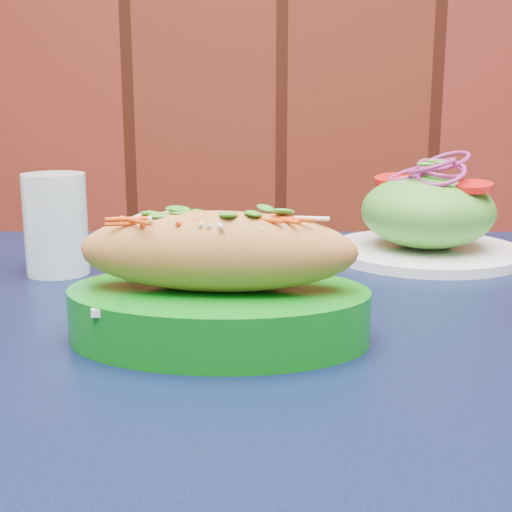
{
  "coord_description": "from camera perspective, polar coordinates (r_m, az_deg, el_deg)",
  "views": [
    {
      "loc": [
        0.37,
        1.1,
        0.95
      ],
      "look_at": [
        0.36,
        1.71,
        0.81
      ],
      "focal_mm": 50.0,
      "sensor_mm": 36.0,
      "label": 1
    }
  ],
  "objects": [
    {
      "name": "cafe_table",
      "position": [
        0.7,
        0.13,
        -11.27
      ],
      "size": [
        0.81,
        0.81,
        0.75
      ],
      "rotation": [
        0.0,
        0.0,
        0.02
      ],
      "color": "black",
      "rests_on": "ground"
    },
    {
      "name": "banh_mi_basket",
      "position": [
        0.59,
        -3.05,
        -2.42
      ],
      "size": [
        0.26,
        0.18,
        0.12
      ],
      "rotation": [
        0.0,
        0.0,
        -0.05
      ],
      "color": "#0A7412",
      "rests_on": "cafe_table"
    },
    {
      "name": "water_glass",
      "position": [
        0.83,
        -15.72,
        2.47
      ],
      "size": [
        0.07,
        0.07,
        0.11
      ],
      "primitive_type": "cylinder",
      "color": "silver",
      "rests_on": "cafe_table"
    },
    {
      "name": "salad_plate",
      "position": [
        0.92,
        13.53,
        2.98
      ],
      "size": [
        0.24,
        0.24,
        0.13
      ],
      "rotation": [
        0.0,
        0.0,
        0.42
      ],
      "color": "white",
      "rests_on": "cafe_table"
    }
  ]
}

